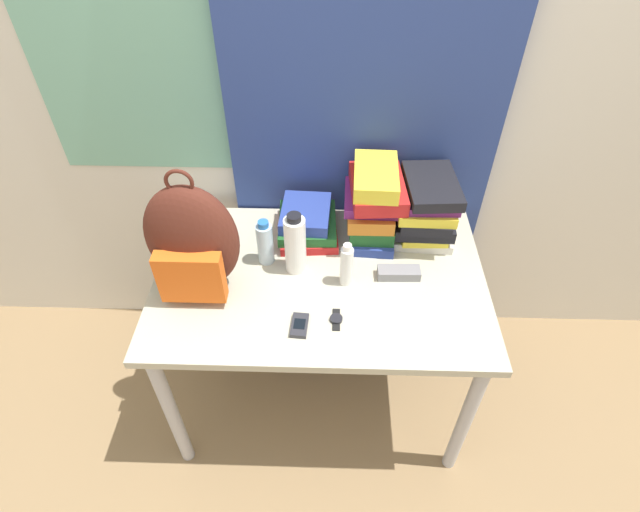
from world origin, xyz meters
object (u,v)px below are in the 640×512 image
Objects in this scene: sports_bottle at (295,244)px; cell_phone at (300,325)px; sunscreen_bottle at (347,265)px; water_bottle at (265,243)px; sunglasses_case at (399,273)px; book_stack_left at (307,222)px; book_stack_center at (374,203)px; backpack at (192,243)px; book_stack_right at (425,209)px; wristwatch at (336,319)px.

sports_bottle reaches higher than cell_phone.
sunscreen_bottle reaches higher than cell_phone.
sunglasses_case is (0.48, -0.07, -0.07)m from water_bottle.
book_stack_left is 1.94× the size of sunglasses_case.
book_stack_center reaches higher than sunscreen_bottle.
book_stack_right is (0.80, 0.29, -0.07)m from backpack.
book_stack_left is 0.22m from water_bottle.
backpack is at bearing -163.68° from sports_bottle.
sports_bottle is 2.52× the size of cell_phone.
cell_phone is 0.41m from sunglasses_case.
book_stack_right reaches higher than cell_phone.
book_stack_center is 1.66× the size of water_bottle.
backpack is 1.66× the size of book_stack_right.
backpack is at bearing -148.18° from water_bottle.
sunglasses_case is 1.66× the size of wristwatch.
book_stack_right is 0.66m from cell_phone.
book_stack_center is at bearing 21.93° from water_bottle.
water_bottle reaches higher than sunscreen_bottle.
book_stack_right reaches higher than sunscreen_bottle.
book_stack_left is at bearing 89.63° from cell_phone.
sunglasses_case is (0.09, -0.23, -0.14)m from book_stack_center.
book_stack_center reaches higher than sunglasses_case.
book_stack_center is 0.55m from cell_phone.
book_stack_right is 1.89× the size of sunglasses_case.
backpack is 0.72m from sunglasses_case.
book_stack_right is at bearing 53.04° from wristwatch.
backpack is 4.88× the size of cell_phone.
book_stack_left is at bearing 80.97° from sports_bottle.
backpack is 3.15× the size of sunglasses_case.
book_stack_left is at bearing 48.07° from water_bottle.
cell_phone is (-0.15, -0.21, -0.07)m from sunscreen_bottle.
book_stack_right is at bearing -0.13° from book_stack_center.
backpack is 0.85m from book_stack_right.
sunscreen_bottle is at bearing -19.27° from water_bottle.
backpack is 0.28m from water_bottle.
sports_bottle reaches higher than sunscreen_bottle.
wristwatch is (-0.22, -0.21, -0.01)m from sunglasses_case.
sports_bottle is 2.70× the size of wristwatch.
sunscreen_bottle reaches higher than wristwatch.
backpack is at bearing -160.05° from book_stack_right.
wristwatch is (-0.03, -0.17, -0.08)m from sunscreen_bottle.
sports_bottle is at bearing 174.95° from sunglasses_case.
book_stack_right is 1.63× the size of sunscreen_bottle.
backpack is 2.70× the size of sunscreen_bottle.
wristwatch is at bearing -107.05° from book_stack_center.
water_bottle reaches higher than wristwatch.
sports_bottle is 0.29m from cell_phone.
sunglasses_case is (0.34, 0.24, 0.01)m from cell_phone.
backpack is 1.63× the size of book_stack_left.
book_stack_center is at bearing 179.87° from book_stack_right.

